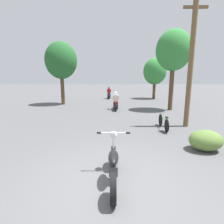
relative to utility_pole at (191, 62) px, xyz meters
The scene contains 10 objects.
ground_plane 6.93m from the utility_pole, 127.59° to the right, with size 120.00×120.00×0.00m, color #515154.
utility_pole is the anchor object (origin of this frame).
roadside_tree_right_near 4.71m from the utility_pole, 82.20° to the left, with size 2.52×2.27×5.79m.
roadside_tree_right_far 11.76m from the utility_pole, 85.14° to the left, with size 2.60×2.34×4.61m.
roadside_tree_left 11.05m from the utility_pole, 138.84° to the left, with size 2.79×2.51×5.50m.
roadside_bush 4.12m from the utility_pole, 100.38° to the right, with size 1.10×0.88×0.70m.
motorcycle_foreground 6.64m from the utility_pole, 127.21° to the right, with size 0.84×1.98×1.08m.
motorcycle_rider_lead 6.43m from the utility_pole, 126.71° to the left, with size 0.50×2.04×1.37m.
motorcycle_rider_far 12.88m from the utility_pole, 109.58° to the left, with size 0.50×1.99×1.33m.
bicycle_parked 3.13m from the utility_pole, 158.91° to the right, with size 0.44×1.67×0.71m.
Camera 1 is at (0.11, -3.71, 2.44)m, focal length 28.00 mm.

